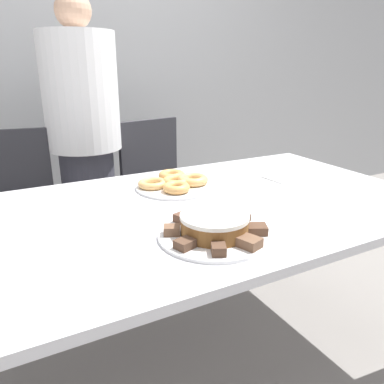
{
  "coord_description": "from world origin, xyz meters",
  "views": [
    {
      "loc": [
        -0.54,
        -1.11,
        1.2
      ],
      "look_at": [
        0.04,
        -0.02,
        0.78
      ],
      "focal_mm": 35.0,
      "sensor_mm": 36.0,
      "label": 1
    }
  ],
  "objects_px": {
    "plate_donuts": "(176,186)",
    "napkin": "(282,177)",
    "plate_cake": "(214,235)",
    "person_standing": "(85,141)",
    "frosted_cake": "(214,224)",
    "office_chair_left": "(16,227)",
    "office_chair_right": "(164,201)"
  },
  "relations": [
    {
      "from": "plate_cake",
      "to": "plate_donuts",
      "type": "distance_m",
      "value": 0.49
    },
    {
      "from": "plate_cake",
      "to": "napkin",
      "type": "xyz_separation_m",
      "value": [
        0.59,
        0.38,
        -0.0
      ]
    },
    {
      "from": "plate_cake",
      "to": "frosted_cake",
      "type": "height_order",
      "value": "frosted_cake"
    },
    {
      "from": "office_chair_right",
      "to": "office_chair_left",
      "type": "bearing_deg",
      "value": 168.44
    },
    {
      "from": "office_chair_left",
      "to": "frosted_cake",
      "type": "xyz_separation_m",
      "value": [
        0.5,
        -1.09,
        0.34
      ]
    },
    {
      "from": "office_chair_right",
      "to": "napkin",
      "type": "relative_size",
      "value": 5.6
    },
    {
      "from": "plate_cake",
      "to": "frosted_cake",
      "type": "relative_size",
      "value": 1.64
    },
    {
      "from": "plate_cake",
      "to": "plate_donuts",
      "type": "bearing_deg",
      "value": 77.58
    },
    {
      "from": "napkin",
      "to": "office_chair_right",
      "type": "bearing_deg",
      "value": 110.66
    },
    {
      "from": "office_chair_right",
      "to": "plate_donuts",
      "type": "relative_size",
      "value": 2.69
    },
    {
      "from": "frosted_cake",
      "to": "office_chair_left",
      "type": "bearing_deg",
      "value": 114.62
    },
    {
      "from": "office_chair_left",
      "to": "frosted_cake",
      "type": "distance_m",
      "value": 1.25
    },
    {
      "from": "plate_donuts",
      "to": "frosted_cake",
      "type": "height_order",
      "value": "frosted_cake"
    },
    {
      "from": "plate_donuts",
      "to": "frosted_cake",
      "type": "relative_size",
      "value": 1.65
    },
    {
      "from": "person_standing",
      "to": "plate_cake",
      "type": "xyz_separation_m",
      "value": [
        0.09,
        -1.22,
        -0.08
      ]
    },
    {
      "from": "person_standing",
      "to": "frosted_cake",
      "type": "xyz_separation_m",
      "value": [
        0.09,
        -1.22,
        -0.04
      ]
    },
    {
      "from": "office_chair_left",
      "to": "office_chair_right",
      "type": "relative_size",
      "value": 1.0
    },
    {
      "from": "plate_donuts",
      "to": "plate_cake",
      "type": "bearing_deg",
      "value": -102.42
    },
    {
      "from": "office_chair_right",
      "to": "napkin",
      "type": "xyz_separation_m",
      "value": [
        0.27,
        -0.71,
        0.3
      ]
    },
    {
      "from": "napkin",
      "to": "plate_donuts",
      "type": "bearing_deg",
      "value": 168.63
    },
    {
      "from": "office_chair_right",
      "to": "plate_donuts",
      "type": "height_order",
      "value": "office_chair_right"
    },
    {
      "from": "person_standing",
      "to": "office_chair_left",
      "type": "xyz_separation_m",
      "value": [
        -0.41,
        -0.13,
        -0.38
      ]
    },
    {
      "from": "office_chair_left",
      "to": "plate_donuts",
      "type": "relative_size",
      "value": 2.69
    },
    {
      "from": "person_standing",
      "to": "plate_donuts",
      "type": "relative_size",
      "value": 4.66
    },
    {
      "from": "plate_donuts",
      "to": "napkin",
      "type": "height_order",
      "value": "plate_donuts"
    },
    {
      "from": "frosted_cake",
      "to": "napkin",
      "type": "relative_size",
      "value": 1.26
    },
    {
      "from": "person_standing",
      "to": "frosted_cake",
      "type": "height_order",
      "value": "person_standing"
    },
    {
      "from": "office_chair_left",
      "to": "plate_donuts",
      "type": "bearing_deg",
      "value": -36.85
    },
    {
      "from": "plate_cake",
      "to": "frosted_cake",
      "type": "distance_m",
      "value": 0.04
    },
    {
      "from": "person_standing",
      "to": "plate_cake",
      "type": "distance_m",
      "value": 1.23
    },
    {
      "from": "plate_cake",
      "to": "napkin",
      "type": "height_order",
      "value": "plate_cake"
    },
    {
      "from": "person_standing",
      "to": "frosted_cake",
      "type": "distance_m",
      "value": 1.23
    }
  ]
}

